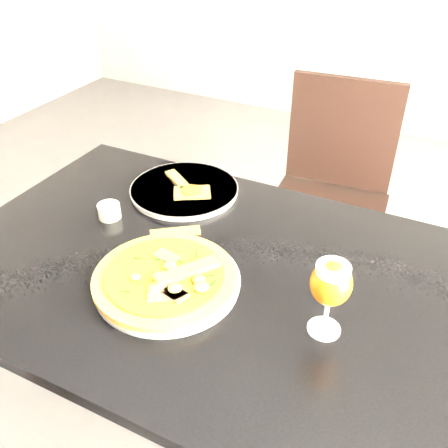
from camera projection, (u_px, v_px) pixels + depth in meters
The scene contains 9 objects.
dining_table at pixel (204, 294), 1.18m from camera, with size 1.21×0.81×0.75m.
chair_far at pixel (329, 195), 1.86m from camera, with size 0.45×0.45×0.90m.
plate_main at pixel (167, 282), 1.07m from camera, with size 0.31×0.31×0.02m, color silver.
pizza at pixel (165, 276), 1.05m from camera, with size 0.31×0.31×0.03m.
plate_second at pixel (184, 190), 1.38m from camera, with size 0.30×0.30×0.02m, color silver.
crust_scraps at pixel (187, 188), 1.36m from camera, with size 0.18×0.13×0.01m.
loose_crust at pixel (175, 232), 1.22m from camera, with size 0.12×0.03×0.01m, color olive.
sauce_cup at pixel (109, 210), 1.27m from camera, with size 0.06×0.06×0.04m.
beer_glass at pixel (331, 284), 0.90m from camera, with size 0.08×0.08×0.16m.
Camera 1 is at (0.50, -0.46, 1.47)m, focal length 40.00 mm.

